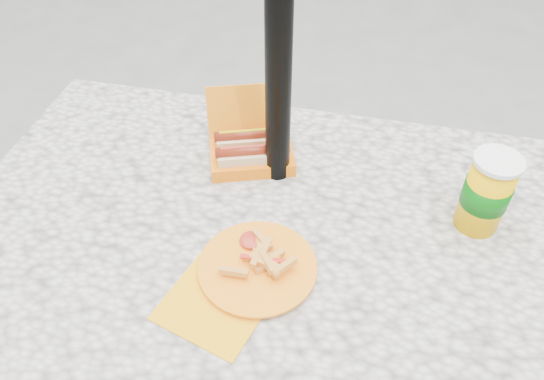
% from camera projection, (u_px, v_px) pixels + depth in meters
% --- Properties ---
extents(picnic_table, '(1.20, 0.80, 0.75)m').
position_uv_depth(picnic_table, '(261.00, 262.00, 1.10)').
color(picnic_table, beige).
rests_on(picnic_table, ground).
extents(umbrella_pole, '(0.05, 0.05, 2.20)m').
position_uv_depth(umbrella_pole, '(279.00, 18.00, 0.89)').
color(umbrella_pole, black).
rests_on(umbrella_pole, ground).
extents(hotdog_box, '(0.22, 0.20, 0.14)m').
position_uv_depth(hotdog_box, '(251.00, 149.00, 1.14)').
color(hotdog_box, orange).
rests_on(hotdog_box, picnic_table).
extents(fries_plate, '(0.26, 0.29, 0.04)m').
position_uv_depth(fries_plate, '(255.00, 268.00, 0.94)').
color(fries_plate, '#ECA10C').
rests_on(fries_plate, picnic_table).
extents(soda_cup, '(0.09, 0.09, 0.16)m').
position_uv_depth(soda_cup, '(486.00, 193.00, 0.97)').
color(soda_cup, '#FFB600').
rests_on(soda_cup, picnic_table).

